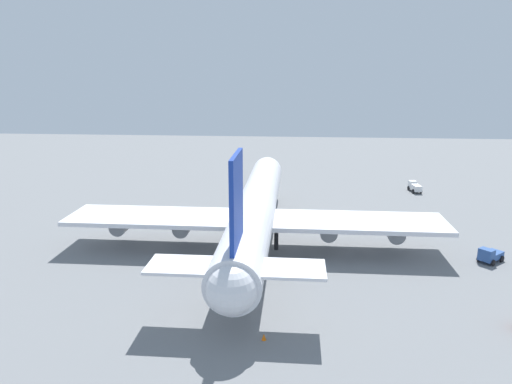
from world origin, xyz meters
The scene contains 6 objects.
ground_plane centered at (0.00, 0.00, 0.00)m, with size 270.20×270.20×0.00m, color slate.
cargo_airplane centered at (-0.28, 0.00, 5.91)m, with size 67.55×61.01×19.69m.
pushback_tractor centered at (-5.67, -36.33, 1.13)m, with size 4.33×4.52×2.34m.
baggage_tug centered at (38.44, -35.31, 1.21)m, with size 5.25×2.70×2.31m.
safety_cone_nose centered at (30.40, 1.83, 0.33)m, with size 0.46×0.46×0.66m, color orange.
safety_cone_tail centered at (-30.40, -3.42, 0.37)m, with size 0.52×0.52×0.74m, color orange.
Camera 1 is at (-76.83, -6.46, 28.45)m, focal length 33.60 mm.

